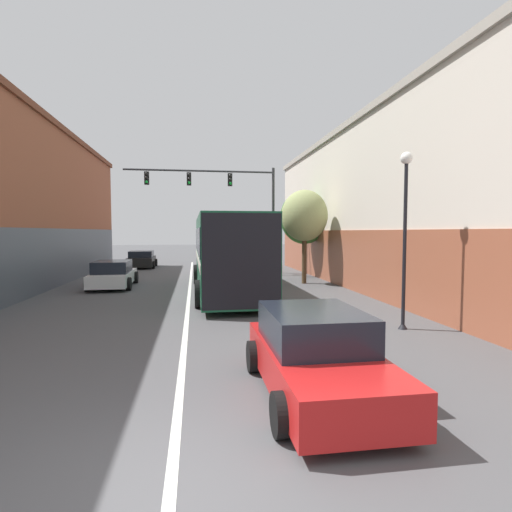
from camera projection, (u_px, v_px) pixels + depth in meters
ground_plane at (169, 499)px, 4.05m from camera, size 160.00×160.00×0.00m
lane_center_line at (189, 296)px, 16.73m from camera, size 0.14×37.70×0.01m
building_right_storefront at (422, 202)px, 18.51m from camera, size 6.80×29.34×7.96m
bus at (227, 250)px, 17.63m from camera, size 2.97×10.78×3.36m
hatchback_foreground at (316, 355)px, 6.69m from camera, size 2.00×4.02×1.39m
parked_car_left_near at (142, 260)px, 30.12m from camera, size 2.16×3.86×1.28m
parked_car_left_mid at (113, 275)px, 19.52m from camera, size 2.10×4.33×1.30m
traffic_signal_gantry at (225, 194)px, 25.47m from camera, size 9.50×0.36×6.85m
street_lamp at (405, 224)px, 10.97m from camera, size 0.33×0.33×4.89m
street_tree_near at (305, 216)px, 20.77m from camera, size 2.43×2.18×4.89m
street_tree_far at (304, 217)px, 23.84m from camera, size 2.91×2.62×5.18m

